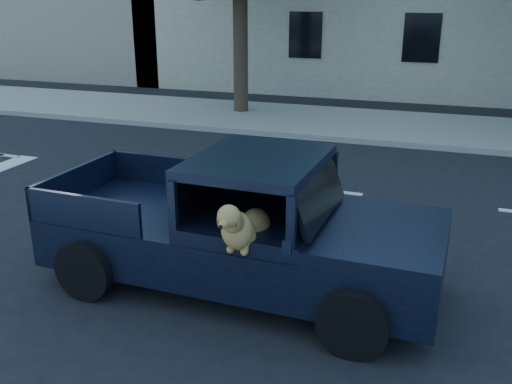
% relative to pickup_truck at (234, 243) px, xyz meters
% --- Properties ---
extents(ground, '(120.00, 120.00, 0.00)m').
position_rel_pickup_truck_xyz_m(ground, '(0.22, 0.69, -0.60)').
color(ground, black).
rests_on(ground, ground).
extents(far_sidewalk, '(60.00, 4.00, 0.15)m').
position_rel_pickup_truck_xyz_m(far_sidewalk, '(0.22, 9.89, -0.53)').
color(far_sidewalk, gray).
rests_on(far_sidewalk, ground).
extents(lane_stripes, '(21.60, 0.14, 0.01)m').
position_rel_pickup_truck_xyz_m(lane_stripes, '(2.22, 4.09, -0.60)').
color(lane_stripes, silver).
rests_on(lane_stripes, ground).
extents(pickup_truck, '(5.03, 2.62, 1.78)m').
position_rel_pickup_truck_xyz_m(pickup_truck, '(0.00, 0.00, 0.00)').
color(pickup_truck, black).
rests_on(pickup_truck, ground).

